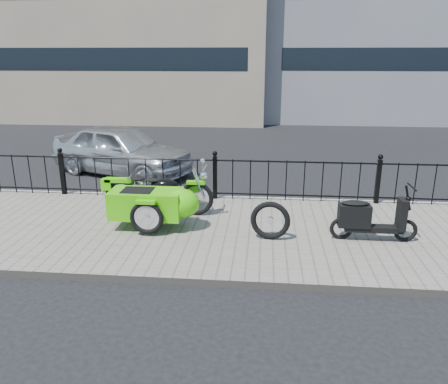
# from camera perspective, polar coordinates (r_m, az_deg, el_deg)

# --- Properties ---
(ground) EXTENTS (120.00, 120.00, 0.00)m
(ground) POSITION_cam_1_polar(r_m,az_deg,el_deg) (8.59, -2.12, -4.27)
(ground) COLOR black
(ground) RESTS_ON ground
(sidewalk) EXTENTS (30.00, 3.80, 0.12)m
(sidewalk) POSITION_cam_1_polar(r_m,az_deg,el_deg) (8.11, -2.58, -5.18)
(sidewalk) COLOR #6E665D
(sidewalk) RESTS_ON ground
(curb) EXTENTS (30.00, 0.10, 0.12)m
(curb) POSITION_cam_1_polar(r_m,az_deg,el_deg) (9.91, -1.06, -0.88)
(curb) COLOR gray
(curb) RESTS_ON ground
(iron_fence) EXTENTS (14.11, 0.11, 1.08)m
(iron_fence) POSITION_cam_1_polar(r_m,az_deg,el_deg) (9.63, -1.17, 1.83)
(iron_fence) COLOR black
(iron_fence) RESTS_ON sidewalk
(motorcycle_sidecar) EXTENTS (2.28, 1.48, 0.98)m
(motorcycle_sidecar) POSITION_cam_1_polar(r_m,az_deg,el_deg) (8.17, -8.65, -1.20)
(motorcycle_sidecar) COLOR black
(motorcycle_sidecar) RESTS_ON sidewalk
(scooter) EXTENTS (1.47, 0.43, 1.00)m
(scooter) POSITION_cam_1_polar(r_m,az_deg,el_deg) (7.86, 18.32, -3.34)
(scooter) COLOR black
(scooter) RESTS_ON sidewalk
(spare_tire) EXTENTS (0.70, 0.18, 0.69)m
(spare_tire) POSITION_cam_1_polar(r_m,az_deg,el_deg) (7.55, 6.07, -3.72)
(spare_tire) COLOR black
(spare_tire) RESTS_ON sidewalk
(sedan_car) EXTENTS (4.37, 3.04, 1.38)m
(sedan_car) POSITION_cam_1_polar(r_m,az_deg,el_deg) (12.41, -13.27, 5.41)
(sedan_car) COLOR silver
(sedan_car) RESTS_ON ground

